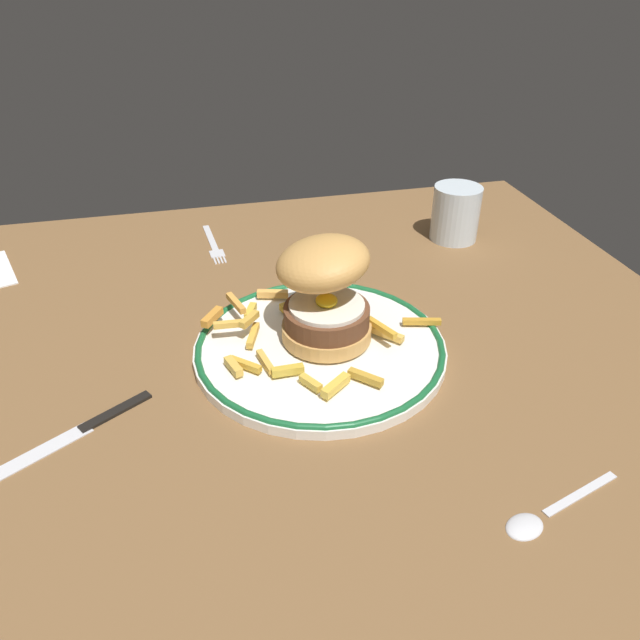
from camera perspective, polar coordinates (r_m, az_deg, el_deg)
ground_plane at (r=71.77cm, az=-4.30°, el=-5.36°), size 111.59×99.17×4.00cm
dinner_plate at (r=71.57cm, az=0.00°, el=-2.53°), size 29.96×29.96×1.60cm
burger at (r=69.31cm, az=0.43°, el=2.97°), size 14.48×14.04×12.69cm
fries_pile at (r=70.62cm, az=-2.81°, el=-1.60°), size 29.02×23.10×2.42cm
water_glass at (r=100.42cm, az=12.73°, el=9.61°), size 7.62×7.62×8.79cm
fork at (r=98.65cm, az=-10.11°, el=7.11°), size 2.65×14.47×0.36cm
knife at (r=66.10cm, az=-21.50°, el=-9.48°), size 16.06×10.81×0.70cm
spoon at (r=57.09cm, az=19.99°, el=-17.19°), size 13.22×5.48×0.90cm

